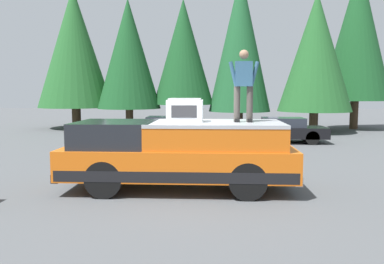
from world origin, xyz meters
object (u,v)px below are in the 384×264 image
at_px(person_on_truck_bed, 244,84).
at_px(parked_car_black, 281,130).
at_px(compressor_unit, 185,110).
at_px(parked_car_maroon, 166,128).
at_px(pickup_truck, 179,154).

xyz_separation_m(person_on_truck_bed, parked_car_black, (8.89, -2.45, -1.97)).
distance_m(compressor_unit, parked_car_maroon, 9.63).
relative_size(person_on_truck_bed, parked_car_maroon, 0.41).
bearing_deg(pickup_truck, person_on_truck_bed, -89.77).
height_order(parked_car_black, parked_car_maroon, same).
bearing_deg(person_on_truck_bed, parked_car_black, -15.38).
relative_size(pickup_truck, parked_car_black, 1.35).
height_order(person_on_truck_bed, parked_car_maroon, person_on_truck_bed).
bearing_deg(person_on_truck_bed, compressor_unit, 90.67).
bearing_deg(pickup_truck, compressor_unit, -93.72).
xyz_separation_m(pickup_truck, parked_car_black, (8.89, -3.98, -0.29)).
bearing_deg(pickup_truck, parked_car_black, -24.12).
bearing_deg(parked_car_black, pickup_truck, 155.88).
bearing_deg(person_on_truck_bed, pickup_truck, 90.23).
relative_size(pickup_truck, parked_car_maroon, 1.35).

